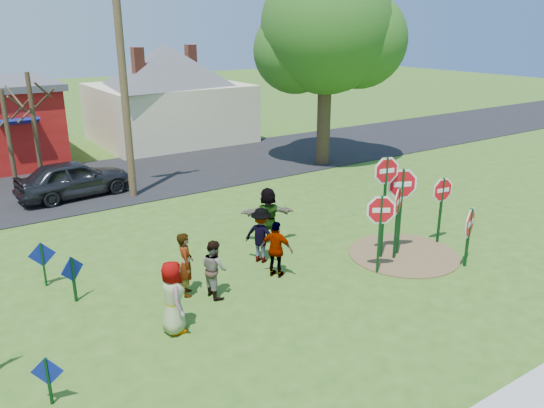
{
  "coord_description": "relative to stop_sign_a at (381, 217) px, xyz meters",
  "views": [
    {
      "loc": [
        -6.66,
        -10.67,
        6.41
      ],
      "look_at": [
        1.67,
        1.71,
        1.34
      ],
      "focal_mm": 35.0,
      "sensor_mm": 36.0,
      "label": 1
    }
  ],
  "objects": [
    {
      "name": "bare_tree_east",
      "position": [
        -6.8,
        13.45,
        1.03
      ],
      "size": [
        1.8,
        1.8,
        4.08
      ],
      "color": "#382819",
      "rests_on": "ground"
    },
    {
      "name": "stop_sign_b",
      "position": [
        0.79,
        0.66,
        0.68
      ],
      "size": [
        1.02,
        0.25,
        3.13
      ],
      "rotation": [
        0.0,
        0.0,
        -0.22
      ],
      "color": "#0F3718",
      "rests_on": "ground"
    },
    {
      "name": "person_a",
      "position": [
        -5.77,
        0.39,
        -0.78
      ],
      "size": [
        0.64,
        0.88,
        1.67
      ],
      "primitive_type": "imported",
      "rotation": [
        0.0,
        0.0,
        1.43
      ],
      "color": "navy",
      "rests_on": "ground"
    },
    {
      "name": "cream_house",
      "position": [
        2.5,
        19.43,
        1.31
      ],
      "size": [
        9.4,
        9.4,
        6.5
      ],
      "color": "beige",
      "rests_on": "ground"
    },
    {
      "name": "stop_sign_c",
      "position": [
        1.37,
        0.57,
        0.29
      ],
      "size": [
        1.1,
        0.5,
        2.75
      ],
      "rotation": [
        0.0,
        0.0,
        -0.42
      ],
      "color": "#0F3718",
      "rests_on": "ground"
    },
    {
      "name": "blue_diamond_a",
      "position": [
        -8.56,
        -0.58,
        -1.03
      ],
      "size": [
        0.5,
        0.3,
        0.96
      ],
      "rotation": [
        0.0,
        0.0,
        -0.52
      ],
      "color": "#0F3718",
      "rests_on": "ground"
    },
    {
      "name": "road",
      "position": [
        -3.0,
        12.93,
        -1.59
      ],
      "size": [
        120.0,
        7.5,
        0.04
      ],
      "primitive_type": "cube",
      "color": "black",
      "rests_on": "ground"
    },
    {
      "name": "suv",
      "position": [
        -5.02,
        11.4,
        -0.84
      ],
      "size": [
        4.42,
        2.14,
        1.45
      ],
      "primitive_type": "imported",
      "rotation": [
        0.0,
        0.0,
        1.67
      ],
      "color": "#2E2E34",
      "rests_on": "road"
    },
    {
      "name": "stop_sign_e",
      "position": [
        2.34,
        -1.07,
        -0.42
      ],
      "size": [
        1.07,
        0.44,
        1.86
      ],
      "rotation": [
        0.0,
        0.0,
        0.38
      ],
      "color": "#0F3718",
      "rests_on": "ground"
    },
    {
      "name": "person_d",
      "position": [
        -2.2,
        2.39,
        -0.82
      ],
      "size": [
        1.03,
        1.19,
        1.59
      ],
      "primitive_type": "imported",
      "rotation": [
        0.0,
        0.0,
        2.11
      ],
      "color": "#37373C",
      "rests_on": "ground"
    },
    {
      "name": "dirt_patch",
      "position": [
        1.5,
        0.43,
        -1.6
      ],
      "size": [
        3.2,
        3.2,
        0.03
      ],
      "primitive_type": "cylinder",
      "color": "brown",
      "rests_on": "ground"
    },
    {
      "name": "person_c",
      "position": [
        -4.26,
        1.33,
        -0.88
      ],
      "size": [
        0.57,
        0.72,
        1.47
      ],
      "primitive_type": "imported",
      "rotation": [
        0.0,
        0.0,
        1.59
      ],
      "color": "brown",
      "rests_on": "ground"
    },
    {
      "name": "stop_sign_d",
      "position": [
        1.95,
        1.19,
        0.1
      ],
      "size": [
        0.86,
        0.55,
        2.39
      ],
      "rotation": [
        0.0,
        0.0,
        0.56
      ],
      "color": "#0F3718",
      "rests_on": "ground"
    },
    {
      "name": "person_b",
      "position": [
        -4.81,
        1.77,
        -0.79
      ],
      "size": [
        0.59,
        0.7,
        1.65
      ],
      "primitive_type": "imported",
      "rotation": [
        0.0,
        0.0,
        1.19
      ],
      "color": "#206F5E",
      "rests_on": "ground"
    },
    {
      "name": "person_e",
      "position": [
        -2.39,
        1.35,
        -0.84
      ],
      "size": [
        0.82,
        0.97,
        1.55
      ],
      "primitive_type": "imported",
      "rotation": [
        0.0,
        0.0,
        2.16
      ],
      "color": "#43264E",
      "rests_on": "ground"
    },
    {
      "name": "stop_sign_g",
      "position": [
        1.05,
        0.38,
        -0.05
      ],
      "size": [
        0.91,
        0.53,
        2.27
      ],
      "rotation": [
        0.0,
        0.0,
        0.52
      ],
      "color": "#0F3718",
      "rests_on": "ground"
    },
    {
      "name": "blue_diamond_d",
      "position": [
        -7.64,
        4.22,
        -0.87
      ],
      "size": [
        0.66,
        0.13,
        1.21
      ],
      "rotation": [
        0.0,
        0.0,
        -0.16
      ],
      "color": "#0F3718",
      "rests_on": "ground"
    },
    {
      "name": "stop_sign_f",
      "position": [
        3.05,
        0.48,
        -0.05
      ],
      "size": [
        1.01,
        0.16,
        2.22
      ],
      "rotation": [
        0.0,
        0.0,
        -0.14
      ],
      "color": "#0F3718",
      "rests_on": "ground"
    },
    {
      "name": "person_f",
      "position": [
        -1.3,
        3.41,
        -0.72
      ],
      "size": [
        1.71,
        1.17,
        1.77
      ],
      "primitive_type": "imported",
      "rotation": [
        0.0,
        0.0,
        2.7
      ],
      "color": "#1F4827",
      "rests_on": "ground"
    },
    {
      "name": "ground",
      "position": [
        -3.0,
        1.43,
        -1.61
      ],
      "size": [
        120.0,
        120.0,
        0.0
      ],
      "primitive_type": "plane",
      "color": "#315A19",
      "rests_on": "ground"
    },
    {
      "name": "bare_tree_extra",
      "position": [
        -5.79,
        13.56,
        1.41
      ],
      "size": [
        1.8,
        1.8,
        4.67
      ],
      "color": "#382819",
      "rests_on": "ground"
    },
    {
      "name": "leafy_tree",
      "position": [
        6.49,
        10.14,
        4.36
      ],
      "size": [
        6.53,
        5.96,
        9.28
      ],
      "color": "#382819",
      "rests_on": "ground"
    },
    {
      "name": "stop_sign_a",
      "position": [
        0.0,
        0.0,
        0.0
      ],
      "size": [
        0.9,
        0.59,
        2.34
      ],
      "rotation": [
        0.0,
        0.0,
        -0.57
      ],
      "color": "#0F3718",
      "rests_on": "ground"
    },
    {
      "name": "utility_pole",
      "position": [
        -3.12,
        10.23,
        3.22
      ],
      "size": [
        2.25,
        0.35,
        9.19
      ],
      "rotation": [
        0.0,
        0.0,
        -0.1
      ],
      "color": "#4C3823",
      "rests_on": "ground"
    },
    {
      "name": "blue_diamond_c",
      "position": [
        -7.22,
        2.96,
        -0.88
      ],
      "size": [
        0.61,
        0.3,
        1.19
      ],
      "rotation": [
        0.0,
        0.0,
        0.45
      ],
      "color": "#0F3718",
      "rests_on": "ground"
    }
  ]
}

